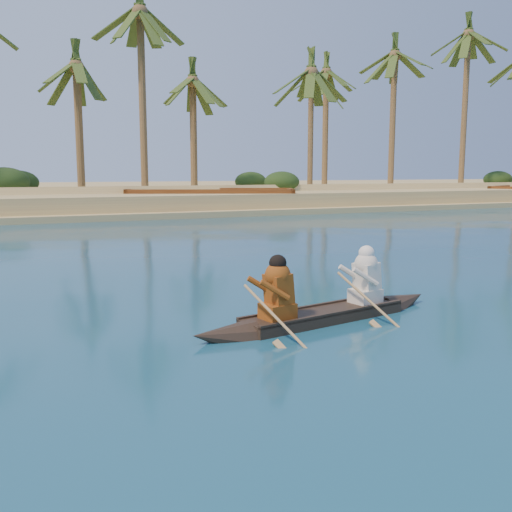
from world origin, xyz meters
name	(u,v)px	position (x,y,z in m)	size (l,w,h in m)	color
sandy_embankment	(146,194)	(0.00, 46.89, 0.53)	(150.00, 51.00, 1.50)	#CDBC73
palm_grove	(178,104)	(0.00, 35.00, 8.00)	(110.00, 14.00, 16.00)	#2F4E1B
shrub_cluster	(193,192)	(0.00, 31.50, 1.20)	(100.00, 6.00, 2.40)	#1B3413
canoe	(324,305)	(-8.00, -0.99, 0.29)	(5.52, 1.72, 1.51)	#2F211A
barge_mid	(211,202)	(-0.19, 27.00, 0.65)	(11.70, 7.64, 1.85)	brown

